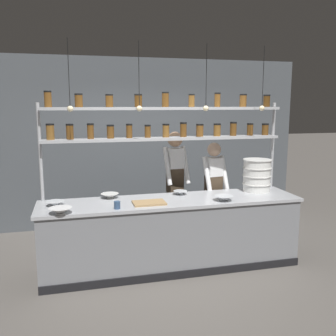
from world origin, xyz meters
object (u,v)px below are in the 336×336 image
object	(u,v)px
chef_left	(175,181)
cutting_board	(149,203)
serving_cup_front	(117,205)
prep_bowl_near_right	(110,196)
prep_bowl_center_back	(180,193)
container_stack	(257,175)
prep_bowl_center_front	(60,211)
prep_bowl_far_left	(55,204)
spice_shelf_unit	(165,127)
chef_center	(214,188)
prep_bowl_near_left	(224,198)

from	to	relation	value
chef_left	cutting_board	xyz separation A→B (m)	(-0.57, -0.86, -0.08)
chef_left	serving_cup_front	xyz separation A→B (m)	(-0.98, -0.99, -0.05)
prep_bowl_near_right	prep_bowl_center_back	bearing A→B (deg)	-1.95
chef_left	container_stack	xyz separation A→B (m)	(1.04, -0.56, 0.14)
prep_bowl_center_front	prep_bowl_far_left	size ratio (longest dim) A/B	1.18
spice_shelf_unit	chef_center	size ratio (longest dim) A/B	2.05
prep_bowl_near_left	prep_bowl_center_back	distance (m)	0.64
chef_left	prep_bowl_near_left	size ratio (longest dim) A/B	7.16
prep_bowl_near_right	prep_bowl_far_left	bearing A→B (deg)	-162.22
chef_left	serving_cup_front	distance (m)	1.39
spice_shelf_unit	container_stack	distance (m)	1.48
serving_cup_front	prep_bowl_near_left	bearing A→B (deg)	1.61
container_stack	prep_bowl_center_back	size ratio (longest dim) A/B	2.39
chef_center	prep_bowl_near_right	bearing A→B (deg)	-179.27
prep_bowl_far_left	serving_cup_front	bearing A→B (deg)	-23.40
prep_bowl_near_left	spice_shelf_unit	bearing A→B (deg)	138.86
container_stack	prep_bowl_center_back	bearing A→B (deg)	176.76
cutting_board	prep_bowl_near_left	world-z (taller)	prep_bowl_near_left
chef_left	prep_bowl_far_left	xyz separation A→B (m)	(-1.69, -0.68, -0.06)
cutting_board	prep_bowl_center_back	bearing A→B (deg)	35.59
chef_left	container_stack	world-z (taller)	chef_left
cutting_board	chef_left	bearing A→B (deg)	56.54
chef_center	prep_bowl_center_front	world-z (taller)	chef_center
spice_shelf_unit	prep_bowl_far_left	distance (m)	1.71
chef_center	prep_bowl_center_back	world-z (taller)	chef_center
container_stack	serving_cup_front	world-z (taller)	container_stack
container_stack	prep_bowl_near_right	distance (m)	2.07
prep_bowl_center_front	prep_bowl_center_back	size ratio (longest dim) A/B	1.37
chef_left	cutting_board	bearing A→B (deg)	-131.66
prep_bowl_center_back	spice_shelf_unit	bearing A→B (deg)	152.29
prep_bowl_near_left	prep_bowl_near_right	world-z (taller)	prep_bowl_near_left
spice_shelf_unit	chef_left	bearing A→B (deg)	57.45
spice_shelf_unit	prep_bowl_center_back	distance (m)	0.92
spice_shelf_unit	container_stack	size ratio (longest dim) A/B	7.15
prep_bowl_center_front	prep_bowl_near_right	distance (m)	0.84
chef_left	prep_bowl_far_left	size ratio (longest dim) A/B	7.91
prep_bowl_near_right	prep_bowl_far_left	size ratio (longest dim) A/B	1.06
prep_bowl_near_right	spice_shelf_unit	bearing A→B (deg)	5.12
chef_center	prep_bowl_center_front	distance (m)	2.33
spice_shelf_unit	prep_bowl_near_left	bearing A→B (deg)	-41.14
prep_bowl_near_left	prep_bowl_center_front	xyz separation A→B (m)	(-2.00, -0.09, 0.00)
spice_shelf_unit	chef_center	xyz separation A→B (m)	(0.80, 0.22, -0.94)
prep_bowl_center_back	prep_bowl_near_right	size ratio (longest dim) A/B	0.81
container_stack	cutting_board	xyz separation A→B (m)	(-1.61, -0.30, -0.22)
prep_bowl_near_right	prep_bowl_far_left	xyz separation A→B (m)	(-0.68, -0.22, -0.00)
spice_shelf_unit	serving_cup_front	bearing A→B (deg)	-140.69
chef_center	prep_bowl_near_right	world-z (taller)	chef_center
chef_left	container_stack	bearing A→B (deg)	-36.49
spice_shelf_unit	prep_bowl_center_back	world-z (taller)	spice_shelf_unit
cutting_board	serving_cup_front	bearing A→B (deg)	-162.28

